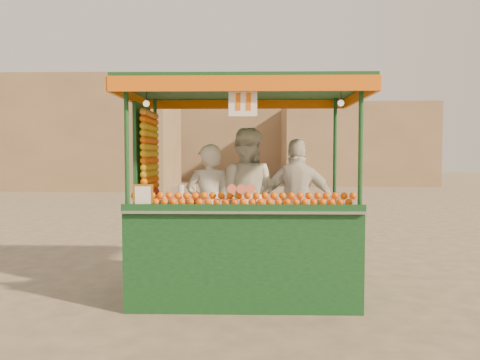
{
  "coord_description": "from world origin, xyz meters",
  "views": [
    {
      "loc": [
        0.39,
        -6.22,
        1.82
      ],
      "look_at": [
        0.25,
        -0.13,
        1.5
      ],
      "focal_mm": 34.77,
      "sensor_mm": 36.0,
      "label": 1
    }
  ],
  "objects_px": {
    "vendor_middle": "(245,196)",
    "vendor_right": "(298,203)",
    "vendor_left": "(209,207)",
    "juice_cart": "(238,228)"
  },
  "relations": [
    {
      "from": "juice_cart",
      "to": "vendor_right",
      "type": "relative_size",
      "value": 1.74
    },
    {
      "from": "juice_cart",
      "to": "vendor_right",
      "type": "distance_m",
      "value": 0.91
    },
    {
      "from": "vendor_middle",
      "to": "vendor_right",
      "type": "bearing_deg",
      "value": -179.95
    },
    {
      "from": "vendor_middle",
      "to": "vendor_right",
      "type": "height_order",
      "value": "vendor_middle"
    },
    {
      "from": "vendor_left",
      "to": "juice_cart",
      "type": "bearing_deg",
      "value": 149.38
    },
    {
      "from": "vendor_left",
      "to": "vendor_right",
      "type": "relative_size",
      "value": 0.96
    },
    {
      "from": "juice_cart",
      "to": "vendor_middle",
      "type": "bearing_deg",
      "value": 79.23
    },
    {
      "from": "vendor_left",
      "to": "vendor_right",
      "type": "height_order",
      "value": "vendor_right"
    },
    {
      "from": "juice_cart",
      "to": "vendor_left",
      "type": "bearing_deg",
      "value": 161.73
    },
    {
      "from": "vendor_middle",
      "to": "vendor_right",
      "type": "xyz_separation_m",
      "value": [
        0.71,
        -0.16,
        -0.08
      ]
    }
  ]
}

